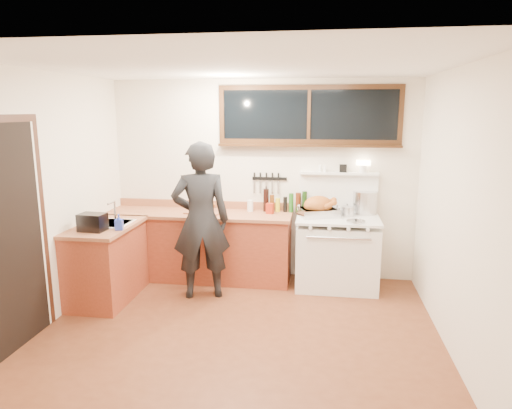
% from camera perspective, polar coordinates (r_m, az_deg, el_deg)
% --- Properties ---
extents(ground_plane, '(4.00, 3.50, 0.02)m').
position_cam_1_polar(ground_plane, '(4.81, -2.14, -15.75)').
color(ground_plane, '#592A17').
extents(room_shell, '(4.10, 3.60, 2.65)m').
position_cam_1_polar(room_shell, '(4.30, -2.31, 4.28)').
color(room_shell, silver).
rests_on(room_shell, ground).
extents(counter_back, '(2.44, 0.64, 1.00)m').
position_cam_1_polar(counter_back, '(6.12, -7.10, -5.02)').
color(counter_back, maroon).
rests_on(counter_back, ground).
extents(counter_left, '(0.64, 1.09, 0.90)m').
position_cam_1_polar(counter_left, '(5.70, -18.16, -6.82)').
color(counter_left, maroon).
rests_on(counter_left, ground).
extents(sink_unit, '(0.50, 0.45, 0.37)m').
position_cam_1_polar(sink_unit, '(5.65, -17.89, -2.80)').
color(sink_unit, white).
rests_on(sink_unit, counter_left).
extents(vintage_stove, '(1.02, 0.74, 1.58)m').
position_cam_1_polar(vintage_stove, '(5.87, 10.08, -5.71)').
color(vintage_stove, white).
rests_on(vintage_stove, ground).
extents(back_window, '(2.32, 0.13, 0.77)m').
position_cam_1_polar(back_window, '(5.92, 6.61, 10.25)').
color(back_window, black).
rests_on(back_window, room_shell).
extents(left_doorway, '(0.02, 1.04, 2.17)m').
position_cam_1_polar(left_doorway, '(4.72, -28.17, -3.44)').
color(left_doorway, black).
rests_on(left_doorway, ground).
extents(knife_strip, '(0.46, 0.03, 0.28)m').
position_cam_1_polar(knife_strip, '(6.03, 1.53, 3.17)').
color(knife_strip, black).
rests_on(knife_strip, room_shell).
extents(man, '(0.78, 0.62, 1.86)m').
position_cam_1_polar(man, '(5.40, -6.90, -2.04)').
color(man, black).
rests_on(man, ground).
extents(soap_bottle, '(0.09, 0.10, 0.18)m').
position_cam_1_polar(soap_bottle, '(5.28, -16.76, -2.12)').
color(soap_bottle, '#243DB5').
rests_on(soap_bottle, counter_left).
extents(toaster, '(0.29, 0.21, 0.19)m').
position_cam_1_polar(toaster, '(5.33, -19.77, -2.10)').
color(toaster, black).
rests_on(toaster, counter_left).
extents(cutting_board, '(0.52, 0.45, 0.15)m').
position_cam_1_polar(cutting_board, '(5.93, -6.43, -0.56)').
color(cutting_board, '#995B3C').
rests_on(cutting_board, counter_back).
extents(roast_turkey, '(0.57, 0.50, 0.26)m').
position_cam_1_polar(roast_turkey, '(5.77, 7.83, -0.44)').
color(roast_turkey, silver).
rests_on(roast_turkey, vintage_stove).
extents(stockpot, '(0.38, 0.38, 0.29)m').
position_cam_1_polar(stockpot, '(6.01, 13.49, 0.26)').
color(stockpot, silver).
rests_on(stockpot, vintage_stove).
extents(saucepan, '(0.16, 0.28, 0.12)m').
position_cam_1_polar(saucepan, '(5.85, 11.39, -0.81)').
color(saucepan, silver).
rests_on(saucepan, vintage_stove).
extents(pot_lid, '(0.28, 0.28, 0.04)m').
position_cam_1_polar(pot_lid, '(5.54, 12.38, -2.07)').
color(pot_lid, silver).
rests_on(pot_lid, vintage_stove).
extents(coffee_tin, '(0.10, 0.09, 0.13)m').
position_cam_1_polar(coffee_tin, '(5.86, 1.75, -0.50)').
color(coffee_tin, '#9B2410').
rests_on(coffee_tin, counter_back).
extents(pitcher, '(0.10, 0.10, 0.15)m').
position_cam_1_polar(pitcher, '(5.99, -0.73, -0.15)').
color(pitcher, white).
rests_on(pitcher, counter_back).
extents(bottle_cluster, '(0.57, 0.07, 0.30)m').
position_cam_1_polar(bottle_cluster, '(5.96, 3.65, 0.27)').
color(bottle_cluster, black).
rests_on(bottle_cluster, counter_back).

